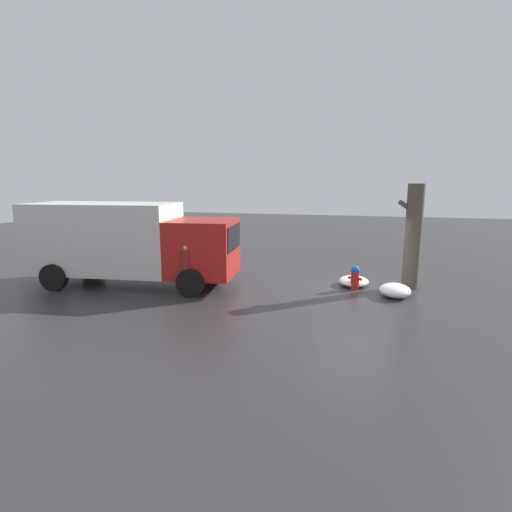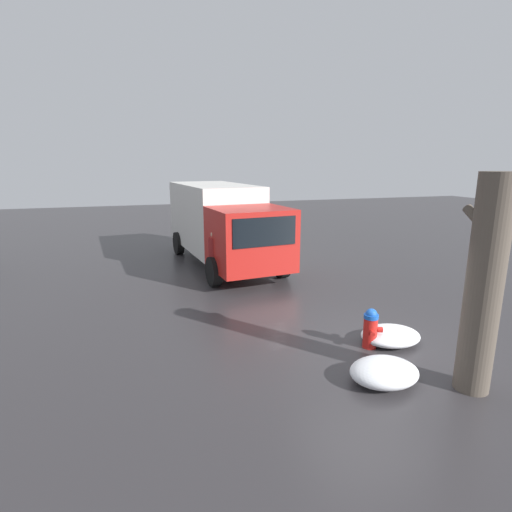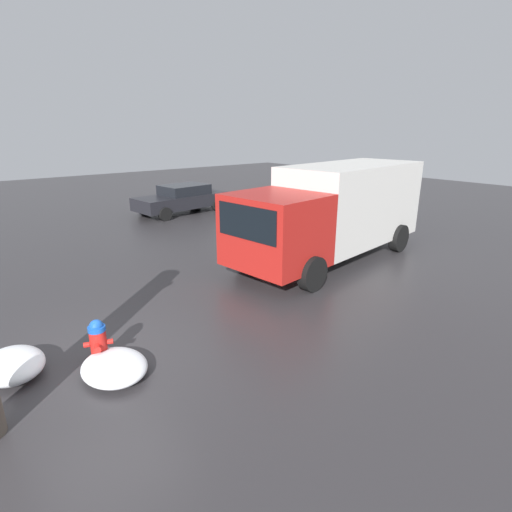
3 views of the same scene
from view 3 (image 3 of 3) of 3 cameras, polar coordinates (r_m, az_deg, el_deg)
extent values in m
plane|color=#333033|center=(7.72, -21.24, -14.00)|extent=(60.00, 60.00, 0.00)
cylinder|color=red|center=(7.56, -21.51, -11.99)|extent=(0.28, 0.28, 0.62)
cylinder|color=blue|center=(7.40, -21.82, -9.61)|extent=(0.29, 0.29, 0.08)
sphere|color=blue|center=(7.38, -21.86, -9.32)|extent=(0.24, 0.24, 0.24)
cylinder|color=red|center=(7.36, -21.65, -12.19)|extent=(0.14, 0.13, 0.11)
cylinder|color=red|center=(7.51, -20.12, -11.38)|extent=(0.13, 0.12, 0.09)
cylinder|color=red|center=(7.55, -23.03, -11.60)|extent=(0.13, 0.12, 0.09)
cube|color=red|center=(10.37, 2.85, 3.72)|extent=(2.35, 2.50, 1.87)
cube|color=black|center=(9.54, -1.39, 4.78)|extent=(0.24, 1.92, 0.82)
cube|color=silver|center=(13.15, 13.37, 7.45)|extent=(5.25, 2.82, 2.40)
cylinder|color=black|center=(10.04, 8.06, -2.52)|extent=(0.92, 0.37, 0.90)
cylinder|color=black|center=(11.46, -1.14, 0.25)|extent=(0.92, 0.37, 0.90)
cylinder|color=black|center=(13.98, 19.73, 2.43)|extent=(0.92, 0.37, 0.90)
cylinder|color=black|center=(15.03, 11.85, 4.14)|extent=(0.92, 0.37, 0.90)
cylinder|color=#23232D|center=(11.52, -0.35, 0.05)|extent=(0.25, 0.25, 0.79)
cylinder|color=maroon|center=(11.32, -0.36, 3.54)|extent=(0.36, 0.36, 0.66)
sphere|color=tan|center=(11.22, -0.36, 5.69)|extent=(0.21, 0.21, 0.21)
cube|color=black|center=(19.55, -10.65, 7.75)|extent=(4.55, 2.23, 0.58)
cube|color=black|center=(19.59, -10.21, 9.33)|extent=(2.26, 1.78, 0.45)
cylinder|color=black|center=(18.06, -12.84, 5.86)|extent=(0.62, 0.26, 0.60)
cylinder|color=black|center=(19.56, -15.71, 6.53)|extent=(0.62, 0.26, 0.60)
cylinder|color=black|center=(19.79, -5.55, 7.24)|extent=(0.62, 0.26, 0.60)
cylinder|color=black|center=(21.17, -8.69, 7.81)|extent=(0.62, 0.26, 0.60)
ellipsoid|color=white|center=(7.88, -31.44, -13.15)|extent=(0.97, 1.19, 0.40)
ellipsoid|color=white|center=(7.21, -19.56, -14.72)|extent=(1.02, 1.25, 0.31)
camera|label=1|loc=(19.91, -35.86, 13.69)|focal=28.00mm
camera|label=2|loc=(11.78, -63.51, 6.82)|focal=28.00mm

